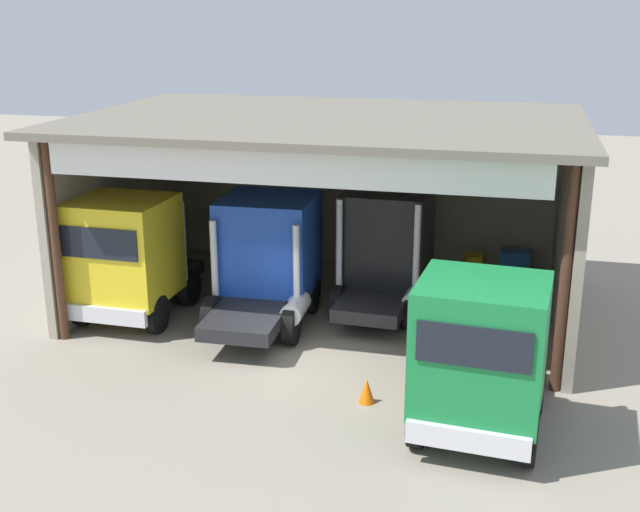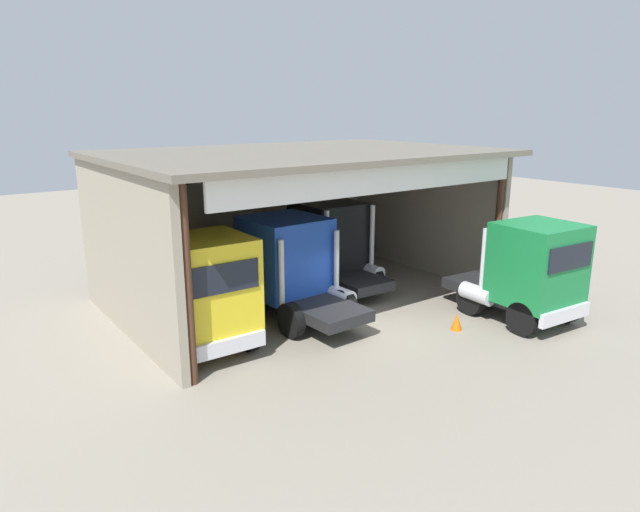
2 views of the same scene
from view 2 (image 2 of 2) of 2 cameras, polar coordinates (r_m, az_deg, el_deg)
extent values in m
plane|color=gray|center=(18.15, 5.67, -7.59)|extent=(80.00, 80.00, 0.00)
cube|color=#9E937F|center=(24.20, -7.87, 4.51)|extent=(12.83, 0.24, 5.27)
cube|color=#9E937F|center=(17.89, -19.34, 0.19)|extent=(0.24, 8.56, 5.27)
cube|color=#9E937F|center=(24.73, 10.29, 4.63)|extent=(0.24, 8.56, 5.27)
cube|color=#6E6759|center=(19.95, -1.66, 10.41)|extent=(13.43, 9.22, 0.20)
cylinder|color=#4C2D1E|center=(14.21, -13.33, -3.01)|extent=(0.24, 0.24, 5.27)
cylinder|color=#4C2D1E|center=(21.95, 17.66, 2.91)|extent=(0.24, 0.24, 5.27)
cube|color=white|center=(16.72, 6.71, 7.94)|extent=(11.55, 0.12, 0.90)
cube|color=yellow|center=(16.05, -11.72, -2.84)|extent=(2.54, 2.42, 2.69)
cube|color=black|center=(14.86, -9.91, -2.28)|extent=(2.12, 0.10, 0.81)
cube|color=silver|center=(15.50, -9.55, -9.10)|extent=(2.38, 0.20, 0.44)
cube|color=#232326|center=(17.97, -13.66, -5.81)|extent=(1.93, 3.07, 0.36)
cylinder|color=silver|center=(17.74, -10.12, -2.03)|extent=(0.18, 0.18, 2.62)
cylinder|color=silver|center=(16.96, -16.99, -3.24)|extent=(0.18, 0.18, 2.62)
cylinder|color=silver|center=(17.32, -16.77, -6.40)|extent=(0.58, 1.21, 0.56)
cylinder|color=black|center=(16.63, -7.27, -7.86)|extent=(0.32, 1.03, 1.03)
cylinder|color=black|center=(15.82, -14.38, -9.46)|extent=(0.32, 1.03, 1.03)
cylinder|color=black|center=(18.43, -10.46, -5.70)|extent=(0.32, 1.03, 1.03)
cylinder|color=black|center=(17.70, -16.94, -7.00)|extent=(0.32, 1.03, 1.03)
cube|color=#1E47B7|center=(18.94, -3.58, 0.10)|extent=(2.53, 2.56, 2.58)
cube|color=black|center=(19.86, -5.69, 2.08)|extent=(2.08, 0.13, 0.77)
cube|color=silver|center=(20.37, -5.60, -2.96)|extent=(2.33, 0.24, 0.44)
cube|color=#232326|center=(17.94, -0.16, -5.27)|extent=(1.94, 3.39, 0.36)
cylinder|color=silver|center=(17.32, -3.93, -2.34)|extent=(0.18, 0.18, 2.48)
cylinder|color=silver|center=(18.60, 1.68, -1.11)|extent=(0.18, 0.18, 2.48)
cylinder|color=silver|center=(18.77, 1.93, -3.96)|extent=(0.60, 1.22, 0.56)
cylinder|color=black|center=(19.23, -7.00, -4.55)|extent=(0.34, 1.12, 1.11)
cylinder|color=black|center=(20.36, -1.83, -3.34)|extent=(0.34, 1.12, 1.11)
cylinder|color=black|center=(17.40, -2.96, -6.57)|extent=(0.34, 1.12, 1.11)
cylinder|color=black|center=(18.64, 2.45, -5.08)|extent=(0.34, 1.12, 1.11)
cube|color=black|center=(21.83, 0.92, 2.07)|extent=(2.43, 2.48, 2.65)
cube|color=black|center=(22.72, -0.85, 3.76)|extent=(1.99, 0.13, 0.80)
cube|color=silver|center=(23.18, -0.87, -0.82)|extent=(2.23, 0.24, 0.44)
cube|color=#232326|center=(20.98, 3.37, -2.43)|extent=(1.86, 2.90, 0.36)
cylinder|color=silver|center=(20.20, 0.68, 0.62)|extent=(0.18, 0.18, 2.88)
cylinder|color=silver|center=(21.45, 5.30, 1.40)|extent=(0.18, 0.18, 2.88)
cylinder|color=silver|center=(21.80, 5.09, -1.47)|extent=(0.60, 1.22, 0.56)
cylinder|color=black|center=(22.07, -1.98, -2.03)|extent=(0.34, 1.03, 1.02)
cylinder|color=black|center=(23.18, 2.29, -1.21)|extent=(0.34, 1.03, 1.02)
cylinder|color=black|center=(20.45, 1.09, -3.39)|extent=(0.34, 1.03, 1.02)
cylinder|color=black|center=(21.65, 5.51, -2.43)|extent=(0.34, 1.03, 1.02)
cube|color=#197F3D|center=(19.26, 21.26, -0.69)|extent=(2.58, 2.41, 2.57)
cube|color=black|center=(18.53, 24.16, -0.13)|extent=(2.05, 0.22, 0.77)
cube|color=silver|center=(19.03, 23.66, -5.51)|extent=(2.29, 0.34, 0.44)
cube|color=#232326|center=(20.66, 17.11, -3.25)|extent=(2.05, 3.28, 0.36)
cylinder|color=silver|center=(20.90, 20.25, -0.16)|extent=(0.18, 0.18, 2.57)
cylinder|color=silver|center=(19.27, 16.26, -1.04)|extent=(0.18, 0.18, 2.57)
cylinder|color=silver|center=(19.66, 15.70, -3.70)|extent=(0.65, 1.24, 0.56)
cylinder|color=black|center=(20.28, 23.67, -4.74)|extent=(0.38, 1.11, 1.09)
cylinder|color=black|center=(18.65, 19.94, -6.03)|extent=(0.38, 1.11, 1.09)
cylinder|color=black|center=(21.50, 18.93, -3.21)|extent=(0.38, 1.11, 1.09)
cylinder|color=black|center=(19.96, 15.06, -4.28)|extent=(0.38, 1.11, 1.09)
cylinder|color=gold|center=(25.58, 1.52, 0.22)|extent=(0.58, 0.58, 0.93)
cube|color=#1E59A5|center=(26.71, 2.96, 0.91)|extent=(0.90, 0.60, 1.00)
cone|color=orange|center=(18.57, 13.74, -6.50)|extent=(0.36, 0.36, 0.56)
camera|label=1|loc=(16.99, 71.23, 9.67)|focal=44.98mm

